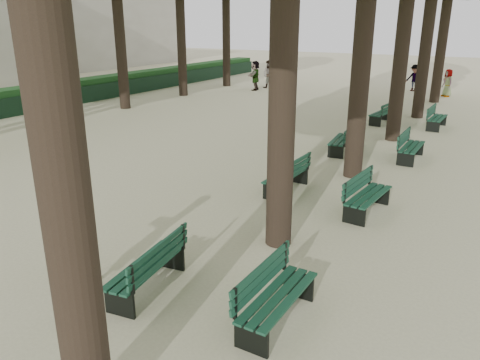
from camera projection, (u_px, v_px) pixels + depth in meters
The scene contains 17 objects.
ground at pixel (119, 293), 7.80m from camera, with size 120.00×120.00×0.00m, color beige.
bench_left_0 at pixel (147, 275), 7.79m from camera, with size 0.81×1.86×0.92m.
bench_left_1 at pixel (286, 182), 12.33m from camera, with size 0.63×1.82×0.92m.
bench_left_2 at pixel (341, 145), 15.99m from camera, with size 0.76×1.85×0.92m.
bench_left_3 at pixel (381, 117), 20.51m from camera, with size 0.74×1.85×0.92m.
bench_right_0 at pixel (277, 307), 6.95m from camera, with size 0.59×1.81×0.92m.
bench_right_1 at pixel (367, 202), 10.92m from camera, with size 0.73×1.84×0.92m.
bench_right_2 at pixel (411, 152), 15.09m from camera, with size 0.58×1.80×0.92m.
bench_right_3 at pixel (437, 122), 19.53m from camera, with size 0.63×1.82×0.92m.
man_with_map at pixel (79, 242), 7.62m from camera, with size 0.71×0.77×1.75m.
pedestrian_b at pixel (414, 78), 29.67m from camera, with size 1.07×0.33×1.66m, color #262628.
pedestrian_e at pixel (255, 76), 30.04m from camera, with size 1.72×0.37×1.86m, color #262628.
pedestrian_a at pixel (269, 75), 30.72m from camera, with size 0.89×0.37×1.83m, color #262628.
pedestrian_d at pixel (448, 83), 27.54m from camera, with size 0.78×0.32×1.60m, color #262628.
fence at pixel (53, 100), 23.76m from camera, with size 0.08×42.00×0.90m, color black.
hedge at pixel (44, 96), 24.04m from camera, with size 1.20×42.00×1.20m, color #164119.
building_far at pixel (85, 29), 46.85m from camera, with size 12.00×16.00×7.00m, color #B7B2A3.
Camera 1 is at (5.13, -4.85, 4.31)m, focal length 35.00 mm.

